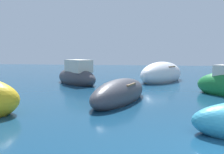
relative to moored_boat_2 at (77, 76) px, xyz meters
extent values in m
ellipsoid|color=#3F3F47|center=(-0.04, 0.04, -0.15)|extent=(4.60, 4.43, 1.55)
cube|color=beige|center=(0.23, -0.21, 0.77)|extent=(2.37, 2.32, 0.92)
ellipsoid|color=#3F3F47|center=(4.07, -5.85, -0.20)|extent=(2.83, 5.23, 1.37)
cube|color=brown|center=(4.07, -5.85, 0.26)|extent=(1.44, 1.29, 0.08)
ellipsoid|color=white|center=(6.35, 2.70, -0.01)|extent=(4.67, 6.05, 2.05)
cube|color=brown|center=(6.35, 2.70, 0.65)|extent=(2.14, 1.85, 0.08)
camera|label=1|loc=(5.51, -16.54, 1.67)|focal=37.15mm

